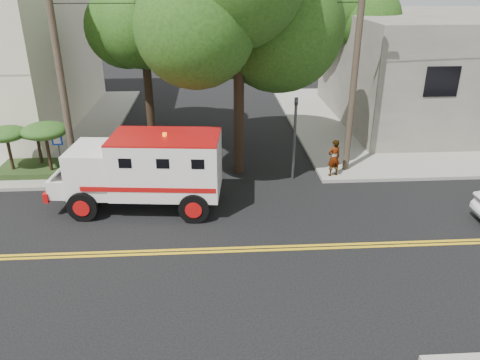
{
  "coord_description": "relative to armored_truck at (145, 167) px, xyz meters",
  "views": [
    {
      "loc": [
        0.34,
        -12.96,
        8.27
      ],
      "look_at": [
        1.27,
        1.98,
        1.6
      ],
      "focal_mm": 35.0,
      "sensor_mm": 36.0,
      "label": 1
    }
  ],
  "objects": [
    {
      "name": "utility_pole_right",
      "position": [
        8.49,
        2.93,
        2.86
      ],
      "size": [
        0.28,
        0.28,
        9.0
      ],
      "primitive_type": "cylinder",
      "color": "#382D23",
      "rests_on": "ground"
    },
    {
      "name": "tree_main",
      "position": [
        4.13,
        2.94,
        5.56
      ],
      "size": [
        6.08,
        5.7,
        9.85
      ],
      "color": "black",
      "rests_on": "ground"
    },
    {
      "name": "pedestrian_a",
      "position": [
        7.73,
        2.23,
        -0.67
      ],
      "size": [
        0.68,
        0.55,
        1.63
      ],
      "primitive_type": "imported",
      "rotation": [
        0.0,
        0.0,
        3.45
      ],
      "color": "gray",
      "rests_on": "sidewalk_ne"
    },
    {
      "name": "pedestrian_b",
      "position": [
        10.98,
        5.25,
        -0.74
      ],
      "size": [
        0.79,
        0.65,
        1.49
      ],
      "primitive_type": "imported",
      "rotation": [
        0.0,
        0.0,
        3.02
      ],
      "color": "gray",
      "rests_on": "sidewalk_ne"
    },
    {
      "name": "armored_truck",
      "position": [
        0.0,
        0.0,
        0.0
      ],
      "size": [
        6.51,
        3.05,
        2.88
      ],
      "rotation": [
        0.0,
        0.0,
        -0.1
      ],
      "color": "white",
      "rests_on": "ground"
    },
    {
      "name": "building_right",
      "position": [
        17.19,
        10.73,
        1.51
      ],
      "size": [
        14.0,
        12.0,
        6.0
      ],
      "primitive_type": "cube",
      "color": "#6B665B",
      "rests_on": "sidewalk_ne"
    },
    {
      "name": "utility_pole_left",
      "position": [
        -3.41,
        2.73,
        2.86
      ],
      "size": [
        0.28,
        0.28,
        9.0
      ],
      "primitive_type": "cylinder",
      "color": "#382D23",
      "rests_on": "ground"
    },
    {
      "name": "tree_left",
      "position": [
        -0.49,
        8.52,
        4.09
      ],
      "size": [
        4.48,
        4.2,
        7.7
      ],
      "color": "black",
      "rests_on": "ground"
    },
    {
      "name": "traffic_signal",
      "position": [
        5.99,
        2.33,
        0.59
      ],
      "size": [
        0.15,
        0.18,
        3.6
      ],
      "color": "#3F3F42",
      "rests_on": "ground"
    },
    {
      "name": "accessibility_sign",
      "position": [
        -4.01,
        2.9,
        -0.27
      ],
      "size": [
        0.45,
        0.1,
        2.02
      ],
      "color": "#3F3F42",
      "rests_on": "ground"
    },
    {
      "name": "sidewalk_ne",
      "position": [
        15.69,
        10.23,
        -1.56
      ],
      "size": [
        17.0,
        17.0,
        0.15
      ],
      "primitive_type": "cube",
      "color": "gray",
      "rests_on": "ground"
    },
    {
      "name": "ground",
      "position": [
        2.19,
        -3.27,
        -1.64
      ],
      "size": [
        100.0,
        100.0,
        0.0
      ],
      "primitive_type": "plane",
      "color": "black",
      "rests_on": "ground"
    },
    {
      "name": "palm_planter",
      "position": [
        -5.25,
        3.35,
        0.01
      ],
      "size": [
        3.52,
        2.63,
        2.36
      ],
      "color": "#1E3314",
      "rests_on": "sidewalk_nw"
    },
    {
      "name": "tree_right",
      "position": [
        11.03,
        12.5,
        4.46
      ],
      "size": [
        4.8,
        4.5,
        8.2
      ],
      "color": "black",
      "rests_on": "ground"
    }
  ]
}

